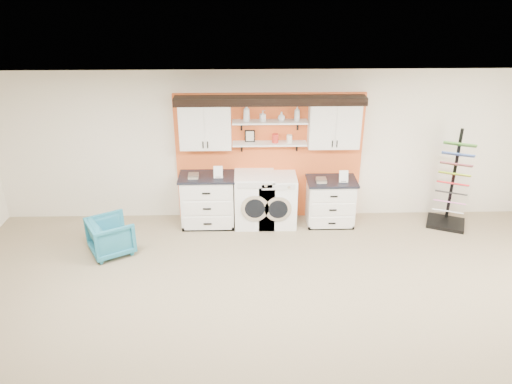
{
  "coord_description": "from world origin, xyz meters",
  "views": [
    {
      "loc": [
        -0.44,
        -4.59,
        4.54
      ],
      "look_at": [
        -0.28,
        2.3,
        1.28
      ],
      "focal_mm": 35.0,
      "sensor_mm": 36.0,
      "label": 1
    }
  ],
  "objects_px": {
    "base_cabinet_right": "(330,201)",
    "dryer": "(277,200)",
    "washer": "(254,199)",
    "base_cabinet_left": "(208,200)",
    "sample_rack": "(450,197)",
    "armchair": "(111,236)"
  },
  "relations": [
    {
      "from": "dryer",
      "to": "armchair",
      "type": "bearing_deg",
      "value": -161.47
    },
    {
      "from": "armchair",
      "to": "base_cabinet_right",
      "type": "bearing_deg",
      "value": -105.78
    },
    {
      "from": "washer",
      "to": "dryer",
      "type": "bearing_deg",
      "value": 0.0
    },
    {
      "from": "dryer",
      "to": "armchair",
      "type": "height_order",
      "value": "dryer"
    },
    {
      "from": "sample_rack",
      "to": "armchair",
      "type": "bearing_deg",
      "value": -148.84
    },
    {
      "from": "base_cabinet_left",
      "to": "dryer",
      "type": "bearing_deg",
      "value": -0.15
    },
    {
      "from": "base_cabinet_right",
      "to": "sample_rack",
      "type": "xyz_separation_m",
      "value": [
        2.18,
        -0.11,
        0.12
      ]
    },
    {
      "from": "washer",
      "to": "base_cabinet_right",
      "type": "bearing_deg",
      "value": 0.14
    },
    {
      "from": "dryer",
      "to": "armchair",
      "type": "distance_m",
      "value": 3.0
    },
    {
      "from": "armchair",
      "to": "base_cabinet_left",
      "type": "bearing_deg",
      "value": -88.47
    },
    {
      "from": "base_cabinet_left",
      "to": "washer",
      "type": "height_order",
      "value": "washer"
    },
    {
      "from": "dryer",
      "to": "sample_rack",
      "type": "xyz_separation_m",
      "value": [
        3.17,
        -0.11,
        0.08
      ]
    },
    {
      "from": "base_cabinet_left",
      "to": "dryer",
      "type": "distance_m",
      "value": 1.27
    },
    {
      "from": "dryer",
      "to": "base_cabinet_right",
      "type": "bearing_deg",
      "value": 0.2
    },
    {
      "from": "washer",
      "to": "armchair",
      "type": "relative_size",
      "value": 1.47
    },
    {
      "from": "dryer",
      "to": "sample_rack",
      "type": "bearing_deg",
      "value": -1.97
    },
    {
      "from": "base_cabinet_left",
      "to": "base_cabinet_right",
      "type": "distance_m",
      "value": 2.26
    },
    {
      "from": "base_cabinet_right",
      "to": "dryer",
      "type": "height_order",
      "value": "dryer"
    },
    {
      "from": "washer",
      "to": "sample_rack",
      "type": "height_order",
      "value": "sample_rack"
    },
    {
      "from": "dryer",
      "to": "sample_rack",
      "type": "distance_m",
      "value": 3.17
    },
    {
      "from": "washer",
      "to": "dryer",
      "type": "height_order",
      "value": "washer"
    },
    {
      "from": "base_cabinet_right",
      "to": "dryer",
      "type": "xyz_separation_m",
      "value": [
        -0.99,
        -0.0,
        0.04
      ]
    }
  ]
}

